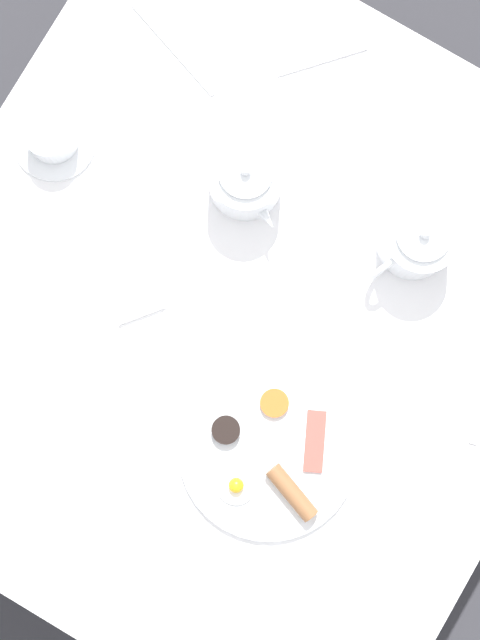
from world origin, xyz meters
TOP-DOWN VIEW (x-y plane):
  - ground_plane at (0.00, 0.00)m, footprint 8.00×8.00m
  - table at (0.00, 0.00)m, footprint 1.09×1.18m
  - breakfast_plate at (0.15, -0.17)m, footprint 0.30×0.30m
  - teapot_near at (-0.11, 0.21)m, footprint 0.18×0.13m
  - teapot_far at (0.19, 0.26)m, footprint 0.12×0.20m
  - teacup_with_saucer_left at (-0.43, 0.11)m, footprint 0.14×0.14m
  - napkin_folded at (-0.20, -0.03)m, footprint 0.16×0.16m
  - knife_by_plate at (-0.34, 0.35)m, footprint 0.21×0.08m
  - fork_spare at (-0.11, 0.46)m, footprint 0.12×0.13m

SIDE VIEW (x-z plane):
  - ground_plane at x=0.00m, z-range 0.00..0.00m
  - table at x=0.00m, z-range 0.30..1.03m
  - knife_by_plate at x=-0.34m, z-range 0.73..0.73m
  - fork_spare at x=-0.11m, z-range 0.73..0.73m
  - napkin_folded at x=-0.20m, z-range 0.73..0.73m
  - breakfast_plate at x=0.15m, z-range 0.71..0.75m
  - teacup_with_saucer_left at x=-0.43m, z-range 0.72..0.78m
  - teapot_near at x=-0.11m, z-range 0.72..0.83m
  - teapot_far at x=0.19m, z-range 0.72..0.83m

